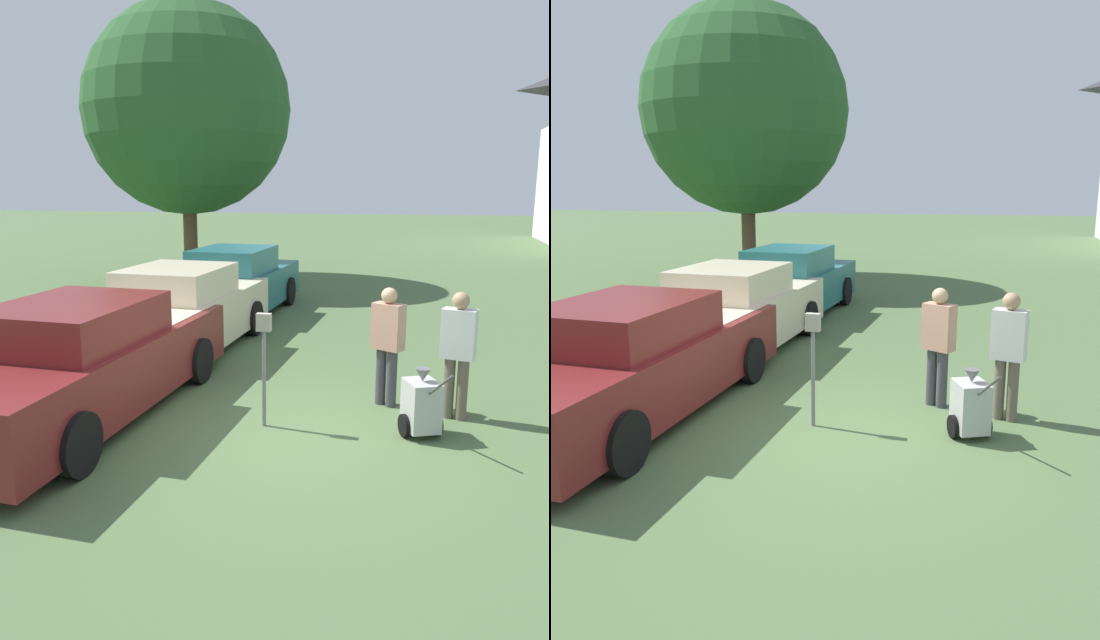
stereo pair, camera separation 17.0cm
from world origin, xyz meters
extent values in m
plane|color=#4C663D|center=(0.00, 0.00, 0.00)|extent=(120.00, 120.00, 0.00)
cube|color=maroon|center=(-2.59, 0.17, 0.61)|extent=(2.04, 5.34, 0.84)
cube|color=maroon|center=(-2.59, -0.04, 1.29)|extent=(1.71, 2.27, 0.52)
cylinder|color=black|center=(-3.44, 1.84, 0.35)|extent=(0.20, 0.70, 0.70)
cylinder|color=black|center=(-1.62, 1.78, 0.35)|extent=(0.20, 0.70, 0.70)
cylinder|color=black|center=(-1.73, -1.49, 0.35)|extent=(0.20, 0.70, 0.70)
cube|color=beige|center=(-2.59, 3.49, 0.61)|extent=(1.98, 4.92, 0.85)
cube|color=beige|center=(-2.59, 3.30, 1.30)|extent=(1.67, 2.10, 0.52)
cylinder|color=black|center=(-3.42, 5.03, 0.35)|extent=(0.20, 0.70, 0.69)
cylinder|color=black|center=(-1.64, 4.97, 0.35)|extent=(0.20, 0.70, 0.69)
cylinder|color=black|center=(-3.53, 2.02, 0.35)|extent=(0.20, 0.70, 0.69)
cylinder|color=black|center=(-1.75, 1.95, 0.35)|extent=(0.20, 0.70, 0.69)
cube|color=#23666B|center=(-2.59, 6.82, 0.61)|extent=(1.93, 5.06, 0.83)
cube|color=#23666B|center=(-2.59, 6.62, 1.30)|extent=(1.61, 2.15, 0.55)
cylinder|color=black|center=(-3.39, 8.40, 0.35)|extent=(0.20, 0.71, 0.70)
cylinder|color=black|center=(-1.67, 8.34, 0.35)|extent=(0.20, 0.71, 0.70)
cylinder|color=black|center=(-3.50, 5.30, 0.35)|extent=(0.20, 0.71, 0.70)
cylinder|color=black|center=(-1.78, 5.24, 0.35)|extent=(0.20, 0.71, 0.70)
cylinder|color=slate|center=(-0.22, 0.30, 0.61)|extent=(0.05, 0.05, 1.22)
cube|color=gray|center=(-0.22, 0.30, 1.33)|extent=(0.18, 0.09, 0.22)
cylinder|color=#3F3F47|center=(1.28, 1.40, 0.40)|extent=(0.14, 0.14, 0.79)
cylinder|color=#3F3F47|center=(1.13, 1.48, 0.40)|extent=(0.14, 0.14, 0.79)
cube|color=tan|center=(1.21, 1.44, 1.11)|extent=(0.47, 0.39, 0.63)
sphere|color=tan|center=(1.21, 1.44, 1.53)|extent=(0.22, 0.22, 0.22)
cylinder|color=#665B4C|center=(2.19, 1.12, 0.40)|extent=(0.14, 0.14, 0.81)
cylinder|color=#665B4C|center=(2.03, 1.16, 0.40)|extent=(0.14, 0.14, 0.81)
cube|color=silver|center=(2.11, 1.14, 1.13)|extent=(0.46, 0.32, 0.64)
sphere|color=tan|center=(2.11, 1.14, 1.55)|extent=(0.22, 0.22, 0.22)
cube|color=#B2B2AD|center=(1.69, 0.45, 0.38)|extent=(0.51, 0.55, 0.60)
cone|color=#59595B|center=(1.69, 0.45, 0.76)|extent=(0.18, 0.18, 0.16)
cylinder|color=#4C4C4C|center=(1.88, 0.02, 0.78)|extent=(0.27, 0.55, 0.43)
cylinder|color=black|center=(1.50, 0.36, 0.14)|extent=(0.16, 0.28, 0.28)
cylinder|color=black|center=(1.88, 0.53, 0.14)|extent=(0.16, 0.28, 0.28)
cylinder|color=brown|center=(-5.65, 11.82, 1.27)|extent=(0.44, 0.44, 2.53)
sphere|color=#285628|center=(-5.65, 11.82, 5.22)|extent=(6.31, 6.31, 6.31)
camera|label=1|loc=(1.66, -6.85, 2.96)|focal=35.00mm
camera|label=2|loc=(1.83, -6.80, 2.96)|focal=35.00mm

